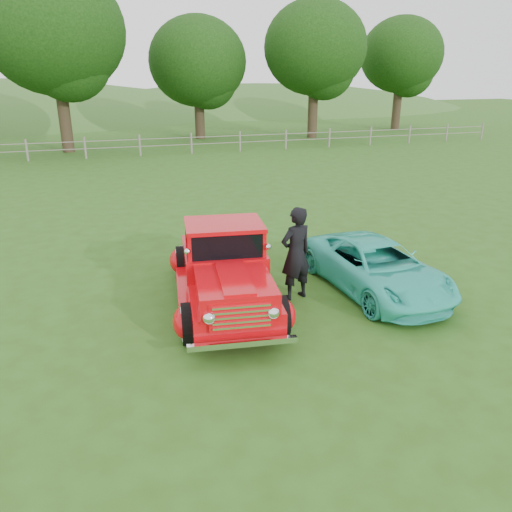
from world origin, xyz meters
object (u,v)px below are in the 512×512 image
object	(u,v)px
tree_near_west	(53,30)
tree_near_east	(198,62)
tree_mid_east	(315,48)
red_pickup	(225,268)
teal_sedan	(377,267)
tree_far_east	(402,55)
man	(296,254)

from	to	relation	value
tree_near_west	tree_near_east	world-z (taller)	tree_near_west
tree_mid_east	red_pickup	size ratio (longest dim) A/B	1.83
tree_near_west	tree_mid_east	bearing A→B (deg)	6.71
teal_sedan	tree_far_east	bearing A→B (deg)	53.71
tree_mid_east	man	world-z (taller)	tree_mid_east
tree_far_east	man	world-z (taller)	tree_far_east
teal_sedan	man	distance (m)	1.90
tree_mid_east	teal_sedan	size ratio (longest dim) A/B	2.35
tree_near_west	tree_near_east	bearing A→B (deg)	23.96
man	tree_far_east	bearing A→B (deg)	-140.50
tree_near_west	red_pickup	distance (m)	24.55
tree_near_east	teal_sedan	distance (m)	28.36
teal_sedan	tree_near_east	bearing A→B (deg)	82.97
tree_near_west	teal_sedan	distance (m)	25.69
tree_far_east	teal_sedan	distance (m)	34.96
tree_near_east	tree_mid_east	bearing A→B (deg)	-14.04
tree_near_east	man	world-z (taller)	tree_near_east
tree_far_east	red_pickup	xyz separation A→B (m)	(-22.27, -28.51, -5.06)
tree_near_west	teal_sedan	xyz separation A→B (m)	(7.05, -23.90, -6.24)
tree_mid_east	tree_far_east	size ratio (longest dim) A/B	1.07
tree_near_west	red_pickup	bearing A→B (deg)	-80.99
tree_far_east	red_pickup	size ratio (longest dim) A/B	1.71
tree_mid_east	teal_sedan	distance (m)	28.31
tree_near_east	teal_sedan	world-z (taller)	tree_near_east
tree_mid_east	teal_sedan	world-z (taller)	tree_mid_east
tree_near_east	tree_mid_east	xyz separation A→B (m)	(8.00, -2.00, 0.93)
teal_sedan	man	world-z (taller)	man
tree_near_west	teal_sedan	size ratio (longest dim) A/B	2.59
tree_far_east	teal_sedan	bearing A→B (deg)	-123.25
tree_near_east	tree_far_east	xyz separation A→B (m)	(17.00, 1.00, 0.61)
tree_near_west	tree_far_east	xyz separation A→B (m)	(26.00, 5.00, -0.94)
tree_far_east	teal_sedan	size ratio (longest dim) A/B	2.20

